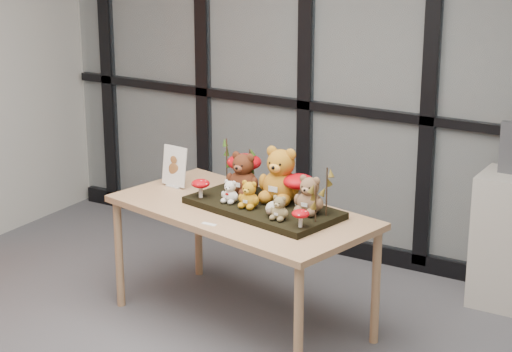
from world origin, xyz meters
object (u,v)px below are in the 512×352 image
Objects in this scene: bear_pooh_yellow at (281,172)px; plush_cream_hedgehog at (274,208)px; mushroom_back_left at (244,170)px; bear_tan_back at (310,193)px; mushroom_front_left at (201,188)px; mushroom_back_right at (298,188)px; diorama_tray at (263,208)px; bear_white_bow at (230,190)px; display_table at (242,220)px; bear_brown_medium at (243,171)px; mushroom_front_right at (301,217)px; bear_small_yellow at (249,193)px; sign_holder at (174,169)px; bear_beige_small at (280,206)px.

bear_pooh_yellow reaches higher than plush_cream_hedgehog.
mushroom_back_left reaches higher than plush_cream_hedgehog.
bear_tan_back is 1.96× the size of mushroom_front_left.
mushroom_back_left is 1.16× the size of mushroom_back_right.
mushroom_front_left reaches higher than diorama_tray.
bear_white_bow is at bearing -132.27° from bear_pooh_yellow.
display_table is 0.32m from plush_cream_hedgehog.
bear_tan_back is 0.58m from mushroom_back_left.
bear_brown_medium is 1.91× the size of bear_white_bow.
mushroom_front_left is 1.14× the size of mushroom_front_right.
bear_pooh_yellow is 3.34× the size of mushroom_front_right.
mushroom_back_right is at bearing 41.12° from diorama_tray.
bear_small_yellow reaches higher than bear_white_bow.
bear_tan_back is 0.48m from bear_white_bow.
display_table is at bearing -50.07° from bear_brown_medium.
display_table is at bearing 160.71° from bear_small_yellow.
bear_tan_back is 0.15m from mushroom_back_right.
bear_tan_back reaches higher than bear_white_bow.
mushroom_front_right is at bearing -34.69° from mushroom_back_left.
sign_holder reaches higher than bear_small_yellow.
sign_holder reaches higher than display_table.
bear_tan_back reaches higher than diorama_tray.
bear_brown_medium is at bearing 149.98° from mushroom_front_right.
mushroom_front_left is (-0.25, -0.04, 0.16)m from display_table.
display_table is 0.35m from mushroom_back_left.
bear_tan_back is at bearing -0.38° from sign_holder.
diorama_tray is 0.42m from mushroom_front_right.
display_table is 0.47m from bear_tan_back.
mushroom_back_left is (-0.13, 0.24, 0.22)m from display_table.
bear_pooh_yellow is at bearing 74.71° from diorama_tray.
display_table is 15.80× the size of mushroom_front_right.
sign_holder reaches higher than diorama_tray.
bear_pooh_yellow reaches higher than bear_small_yellow.
bear_small_yellow is at bearing -104.99° from diorama_tray.
mushroom_front_left is (-0.18, -0.18, -0.08)m from bear_brown_medium.
bear_pooh_yellow is (0.06, 0.11, 0.20)m from diorama_tray.
sign_holder is at bearing 149.87° from mushroom_front_left.
bear_beige_small is at bearing -27.80° from diorama_tray.
bear_brown_medium is 3.11× the size of plush_cream_hedgehog.
bear_beige_small is at bearing -9.01° from mushroom_front_left.
diorama_tray is 0.14m from bear_small_yellow.
bear_tan_back is (0.49, -0.10, -0.02)m from bear_brown_medium.
bear_beige_small is 0.07m from plush_cream_hedgehog.
bear_pooh_yellow reaches higher than display_table.
bear_pooh_yellow is (0.18, 0.14, 0.28)m from display_table.
diorama_tray is 0.28m from bear_beige_small.
mushroom_front_right is (0.30, -0.32, -0.12)m from bear_pooh_yellow.
bear_brown_medium is at bearing -61.68° from mushroom_back_left.
bear_white_bow is at bearing -139.28° from display_table.
bear_white_bow is (-0.06, -0.03, 0.18)m from display_table.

